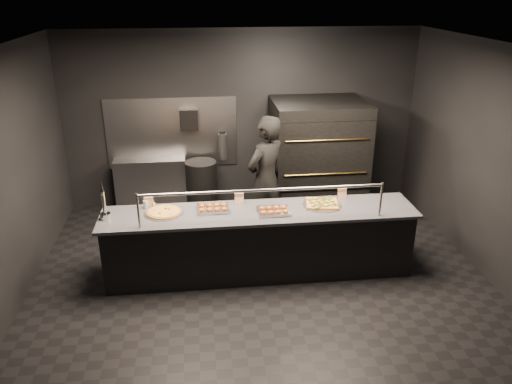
% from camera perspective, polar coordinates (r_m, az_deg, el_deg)
% --- Properties ---
extents(room, '(6.04, 6.00, 3.00)m').
position_cam_1_polar(room, '(6.30, 0.17, 2.73)').
color(room, black).
rests_on(room, ground).
extents(service_counter, '(4.10, 0.78, 1.37)m').
position_cam_1_polar(service_counter, '(6.68, 0.41, -5.74)').
color(service_counter, black).
rests_on(service_counter, ground).
extents(pizza_oven, '(1.50, 1.23, 1.91)m').
position_cam_1_polar(pizza_oven, '(8.40, 7.00, 3.96)').
color(pizza_oven, black).
rests_on(pizza_oven, ground).
extents(prep_shelf, '(1.20, 0.35, 0.90)m').
position_cam_1_polar(prep_shelf, '(8.80, -11.86, 0.92)').
color(prep_shelf, '#99999E').
rests_on(prep_shelf, ground).
extents(towel_dispenser, '(0.30, 0.20, 0.35)m').
position_cam_1_polar(towel_dispenser, '(8.48, -7.68, 8.23)').
color(towel_dispenser, black).
rests_on(towel_dispenser, room).
extents(fire_extinguisher, '(0.14, 0.14, 0.51)m').
position_cam_1_polar(fire_extinguisher, '(8.63, -3.84, 5.25)').
color(fire_extinguisher, '#B2B2B7').
rests_on(fire_extinguisher, room).
extents(beer_tap, '(0.13, 0.19, 0.50)m').
position_cam_1_polar(beer_tap, '(6.49, -16.93, -1.81)').
color(beer_tap, silver).
rests_on(beer_tap, service_counter).
extents(round_pizza, '(0.50, 0.50, 0.03)m').
position_cam_1_polar(round_pizza, '(6.52, -10.47, -2.28)').
color(round_pizza, silver).
rests_on(round_pizza, service_counter).
extents(slider_tray_a, '(0.45, 0.36, 0.07)m').
position_cam_1_polar(slider_tray_a, '(6.52, -4.93, -1.86)').
color(slider_tray_a, silver).
rests_on(slider_tray_a, service_counter).
extents(slider_tray_b, '(0.43, 0.33, 0.07)m').
position_cam_1_polar(slider_tray_b, '(6.43, 2.03, -2.16)').
color(slider_tray_b, silver).
rests_on(slider_tray_b, service_counter).
extents(square_pizza, '(0.52, 0.52, 0.05)m').
position_cam_1_polar(square_pizza, '(6.70, 7.55, -1.34)').
color(square_pizza, silver).
rests_on(square_pizza, service_counter).
extents(condiment_jar, '(0.16, 0.06, 0.10)m').
position_cam_1_polar(condiment_jar, '(6.70, -12.23, -1.40)').
color(condiment_jar, silver).
rests_on(condiment_jar, service_counter).
extents(tent_cards, '(2.73, 0.04, 0.15)m').
position_cam_1_polar(tent_cards, '(6.68, -1.30, -0.68)').
color(tent_cards, white).
rests_on(tent_cards, service_counter).
extents(trash_bin, '(0.53, 0.53, 0.88)m').
position_cam_1_polar(trash_bin, '(8.58, -6.23, 0.66)').
color(trash_bin, black).
rests_on(trash_bin, ground).
extents(worker, '(0.84, 0.81, 1.94)m').
position_cam_1_polar(worker, '(7.37, 1.11, 1.40)').
color(worker, black).
rests_on(worker, ground).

